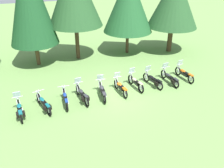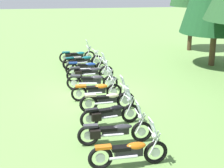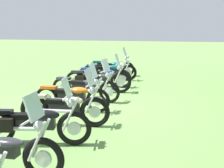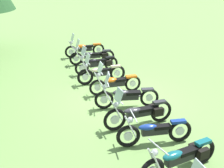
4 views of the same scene
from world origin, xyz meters
The scene contains 13 objects.
ground_plane centered at (0.00, 0.00, 0.00)m, with size 80.00×80.00×0.00m, color #6B934C.
motorcycle_0 centered at (-5.97, -0.66, 0.45)m, with size 0.66×2.16×1.35m.
motorcycle_1 centered at (-4.57, -0.41, 0.44)m, with size 0.97×2.30×1.00m.
motorcycle_2 centered at (-3.21, -0.23, 0.43)m, with size 0.76×2.25×1.00m.
motorcycle_3 centered at (-2.09, -0.16, 0.47)m, with size 0.73×2.37×1.39m.
motorcycle_4 centered at (-0.72, -0.11, 0.47)m, with size 0.71×2.34×1.36m.
motorcycle_5 centered at (0.62, -0.02, 0.46)m, with size 0.64×2.16×1.35m.
motorcycle_6 centered at (1.89, 0.28, 0.46)m, with size 0.61×2.19×1.37m.
motorcycle_7 centered at (3.23, 0.17, 0.46)m, with size 0.81×2.19×1.36m.
motorcycle_8 centered at (4.62, 0.14, 0.45)m, with size 0.77×2.38×1.35m.
motorcycle_9 centered at (6.00, 0.37, 0.46)m, with size 0.61×2.26×1.36m.
pine_tree_3 centered at (4.12, 7.26, 4.75)m, with size 4.55×4.55×7.39m.
pine_tree_4 centered at (8.19, 6.23, 4.88)m, with size 4.68×4.68×7.33m.
Camera 1 is at (-4.87, -13.92, 8.56)m, focal length 39.64 mm.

